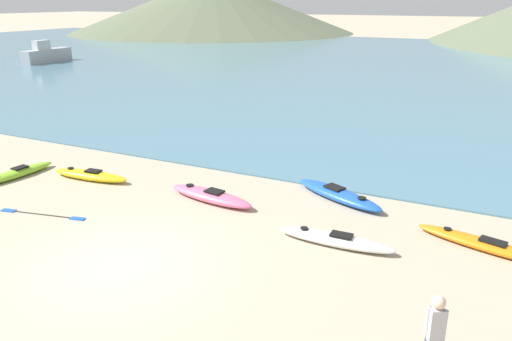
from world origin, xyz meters
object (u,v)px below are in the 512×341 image
(person_near_foreground, at_px, (434,334))
(loose_paddle, at_px, (42,214))
(kayak_on_sand_1, at_px, (90,175))
(kayak_on_sand_5, at_px, (338,194))
(kayak_on_sand_3, at_px, (17,173))
(kayak_on_sand_0, at_px, (211,196))
(kayak_on_sand_2, at_px, (335,240))
(kayak_on_sand_4, at_px, (485,245))
(moored_boat_1, at_px, (46,54))

(person_near_foreground, distance_m, loose_paddle, 11.37)
(kayak_on_sand_1, height_order, kayak_on_sand_5, kayak_on_sand_5)
(kayak_on_sand_3, bearing_deg, kayak_on_sand_5, 15.56)
(kayak_on_sand_1, height_order, kayak_on_sand_3, kayak_on_sand_1)
(kayak_on_sand_3, bearing_deg, kayak_on_sand_0, 8.80)
(kayak_on_sand_2, xyz_separation_m, kayak_on_sand_5, (-0.87, 3.00, 0.03))
(kayak_on_sand_0, bearing_deg, kayak_on_sand_3, -171.20)
(kayak_on_sand_1, height_order, kayak_on_sand_4, kayak_on_sand_1)
(kayak_on_sand_1, relative_size, kayak_on_sand_4, 0.86)
(kayak_on_sand_2, relative_size, person_near_foreground, 1.89)
(kayak_on_sand_4, relative_size, person_near_foreground, 2.16)
(person_near_foreground, relative_size, moored_boat_1, 0.29)
(person_near_foreground, height_order, loose_paddle, person_near_foreground)
(kayak_on_sand_1, relative_size, kayak_on_sand_5, 0.90)
(kayak_on_sand_5, bearing_deg, kayak_on_sand_0, -151.84)
(person_near_foreground, bearing_deg, kayak_on_sand_0, 145.03)
(kayak_on_sand_2, height_order, kayak_on_sand_3, kayak_on_sand_3)
(kayak_on_sand_0, distance_m, kayak_on_sand_2, 4.54)
(kayak_on_sand_5, relative_size, loose_paddle, 1.23)
(kayak_on_sand_1, xyz_separation_m, loose_paddle, (0.94, -2.93, -0.14))
(moored_boat_1, bearing_deg, kayak_on_sand_0, -35.34)
(kayak_on_sand_3, relative_size, kayak_on_sand_4, 0.83)
(kayak_on_sand_0, distance_m, kayak_on_sand_3, 7.43)
(kayak_on_sand_1, relative_size, moored_boat_1, 0.55)
(kayak_on_sand_2, xyz_separation_m, kayak_on_sand_3, (-11.75, -0.03, 0.00))
(kayak_on_sand_4, distance_m, moored_boat_1, 47.50)
(kayak_on_sand_0, distance_m, kayak_on_sand_5, 4.01)
(kayak_on_sand_2, height_order, moored_boat_1, moored_boat_1)
(kayak_on_sand_2, bearing_deg, loose_paddle, -166.35)
(person_near_foreground, bearing_deg, kayak_on_sand_5, 118.21)
(kayak_on_sand_1, relative_size, kayak_on_sand_2, 0.99)
(kayak_on_sand_5, xyz_separation_m, loose_paddle, (-7.41, -5.01, -0.16))
(kayak_on_sand_3, xyz_separation_m, kayak_on_sand_4, (15.21, 1.47, -0.01))
(kayak_on_sand_1, xyz_separation_m, kayak_on_sand_2, (9.22, -0.92, -0.01))
(person_near_foreground, relative_size, loose_paddle, 0.59)
(loose_paddle, bearing_deg, person_near_foreground, -10.09)
(loose_paddle, bearing_deg, moored_boat_1, 137.79)
(kayak_on_sand_2, bearing_deg, moored_boat_1, 146.75)
(kayak_on_sand_0, relative_size, person_near_foreground, 1.94)
(kayak_on_sand_5, xyz_separation_m, moored_boat_1, (-37.01, 21.83, 0.64))
(kayak_on_sand_2, bearing_deg, kayak_on_sand_1, 174.28)
(kayak_on_sand_4, height_order, person_near_foreground, person_near_foreground)
(kayak_on_sand_3, distance_m, kayak_on_sand_4, 15.28)
(kayak_on_sand_1, relative_size, person_near_foreground, 1.87)
(moored_boat_1, bearing_deg, kayak_on_sand_3, -43.58)
(kayak_on_sand_0, bearing_deg, kayak_on_sand_2, -14.06)
(kayak_on_sand_4, bearing_deg, kayak_on_sand_5, 160.21)
(kayak_on_sand_1, height_order, moored_boat_1, moored_boat_1)
(kayak_on_sand_1, bearing_deg, kayak_on_sand_5, 13.94)
(kayak_on_sand_1, relative_size, loose_paddle, 1.11)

